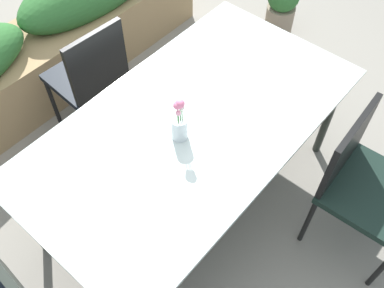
{
  "coord_description": "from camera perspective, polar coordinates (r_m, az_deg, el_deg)",
  "views": [
    {
      "loc": [
        -1.1,
        -0.99,
        2.36
      ],
      "look_at": [
        -0.04,
        -0.08,
        0.52
      ],
      "focal_mm": 40.6,
      "sensor_mm": 36.0,
      "label": 1
    }
  ],
  "objects": [
    {
      "name": "chair_near_right",
      "position": [
        2.36,
        21.72,
        -4.47
      ],
      "size": [
        0.48,
        0.48,
        0.87
      ],
      "rotation": [
        0.0,
        0.0,
        3.18
      ],
      "color": "black",
      "rests_on": "ground"
    },
    {
      "name": "potted_plant",
      "position": [
        3.72,
        11.68,
        17.21
      ],
      "size": [
        0.25,
        0.25,
        0.48
      ],
      "color": "gray",
      "rests_on": "ground"
    },
    {
      "name": "planter_box",
      "position": [
        3.25,
        -20.38,
        11.31
      ],
      "size": [
        2.84,
        0.53,
        0.78
      ],
      "color": "#9E7F56",
      "rests_on": "ground"
    },
    {
      "name": "chair_far_side",
      "position": [
        2.73,
        -13.17,
        8.76
      ],
      "size": [
        0.43,
        0.43,
        0.9
      ],
      "rotation": [
        0.0,
        0.0,
        -0.06
      ],
      "color": "black",
      "rests_on": "ground"
    },
    {
      "name": "flower_vase",
      "position": [
        2.02,
        -1.66,
        2.61
      ],
      "size": [
        0.08,
        0.08,
        0.26
      ],
      "color": "silver",
      "rests_on": "dining_table"
    },
    {
      "name": "dining_table",
      "position": [
        2.19,
        0.0,
        2.19
      ],
      "size": [
        1.8,
        0.98,
        0.71
      ],
      "color": "silver",
      "rests_on": "ground"
    },
    {
      "name": "ground_plane",
      "position": [
        2.79,
        -0.75,
        -5.07
      ],
      "size": [
        12.0,
        12.0,
        0.0
      ],
      "primitive_type": "plane",
      "color": "gray"
    }
  ]
}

